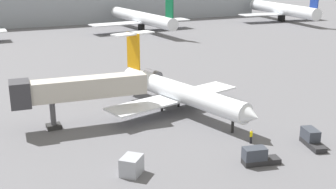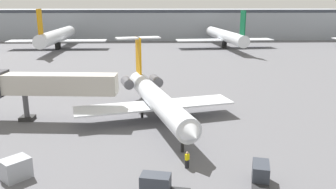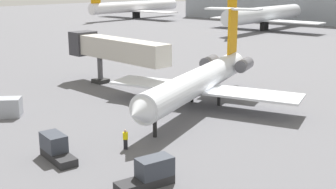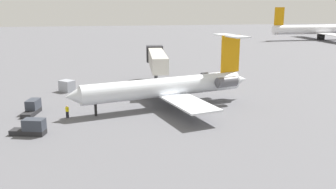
# 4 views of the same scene
# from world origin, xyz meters

# --- Properties ---
(ground_plane) EXTENTS (400.00, 400.00, 0.10)m
(ground_plane) POSITION_xyz_m (0.00, 0.00, -0.05)
(ground_plane) COLOR #5B5B60
(regional_jet) EXTENTS (21.66, 27.97, 10.04)m
(regional_jet) POSITION_xyz_m (-1.38, 0.11, 3.10)
(regional_jet) COLOR silver
(regional_jet) RESTS_ON ground_plane
(jet_bridge) EXTENTS (17.31, 4.17, 6.60)m
(jet_bridge) POSITION_xyz_m (-15.99, 0.25, 4.90)
(jet_bridge) COLOR #B7B2A8
(jet_bridge) RESTS_ON ground_plane
(ground_crew_marshaller) EXTENTS (0.47, 0.46, 1.69)m
(ground_crew_marshaller) POSITION_xyz_m (1.58, -14.20, 0.86)
(ground_crew_marshaller) COLOR black
(ground_crew_marshaller) RESTS_ON ground_plane
(baggage_tug_lead) EXTENTS (4.20, 2.21, 1.90)m
(baggage_tug_lead) POSITION_xyz_m (-1.08, -19.06, 0.84)
(baggage_tug_lead) COLOR #262628
(baggage_tug_lead) RESTS_ON ground_plane
(baggage_tug_trailing) EXTENTS (2.40, 4.23, 1.90)m
(baggage_tug_trailing) POSITION_xyz_m (7.58, -17.66, 0.84)
(baggage_tug_trailing) COLOR #262628
(baggage_tug_trailing) RESTS_ON ground_plane
(cargo_container_uld) EXTENTS (2.91, 2.93, 1.91)m
(cargo_container_uld) POSITION_xyz_m (-13.85, -15.62, 0.95)
(cargo_container_uld) COLOR #999EA8
(cargo_container_uld) RESTS_ON ground_plane
(parked_airliner_west_end) EXTENTS (35.08, 41.75, 13.11)m
(parked_airliner_west_end) POSITION_xyz_m (-89.69, 78.42, 4.14)
(parked_airliner_west_end) COLOR white
(parked_airliner_west_end) RESTS_ON ground_plane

